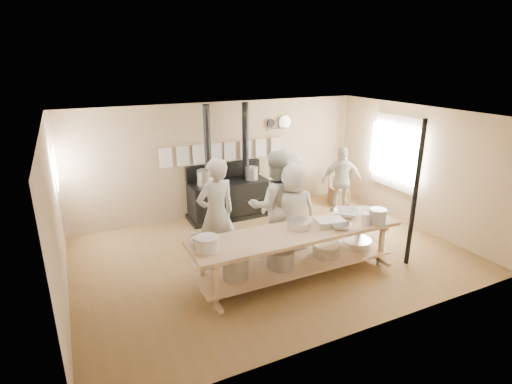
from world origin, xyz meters
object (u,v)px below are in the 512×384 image
at_px(cook_right, 342,181).
at_px(cook_far_left, 216,215).
at_px(cook_center, 292,213).
at_px(cook_left, 274,205).
at_px(chair, 338,195).
at_px(prep_table, 296,249).
at_px(cook_by_window, 286,193).
at_px(stove, 228,195).
at_px(roasting_pan, 330,222).

bearing_deg(cook_right, cook_far_left, 42.25).
distance_m(cook_far_left, cook_center, 1.36).
relative_size(cook_left, cook_center, 1.11).
distance_m(cook_right, chair, 0.81).
height_order(prep_table, cook_by_window, cook_by_window).
bearing_deg(cook_by_window, prep_table, -117.80).
relative_size(cook_center, chair, 2.09).
bearing_deg(cook_far_left, cook_left, 169.08).
height_order(cook_left, cook_center, cook_left).
bearing_deg(cook_right, cook_left, 49.99).
bearing_deg(stove, prep_table, -90.04).
bearing_deg(prep_table, cook_far_left, 139.17).
relative_size(prep_table, chair, 4.19).
relative_size(cook_right, cook_by_window, 0.88).
xyz_separation_m(prep_table, cook_right, (2.49, 2.09, 0.28)).
bearing_deg(cook_left, cook_far_left, 2.05).
xyz_separation_m(cook_left, cook_by_window, (0.66, 0.72, -0.09)).
bearing_deg(cook_left, cook_center, 128.76).
xyz_separation_m(cook_far_left, cook_left, (1.11, -0.02, 0.01)).
xyz_separation_m(cook_left, cook_center, (0.21, -0.29, -0.10)).
bearing_deg(roasting_pan, stove, 101.49).
bearing_deg(cook_by_window, cook_left, -136.64).
relative_size(cook_far_left, roasting_pan, 4.19).
bearing_deg(cook_left, cook_right, -150.92).
xyz_separation_m(cook_right, chair, (0.32, 0.50, -0.55)).
distance_m(stove, cook_center, 2.46).
relative_size(stove, chair, 3.02).
xyz_separation_m(cook_left, chair, (2.76, 1.70, -0.74)).
bearing_deg(prep_table, chair, 42.71).
bearing_deg(cook_center, chair, -127.57).
height_order(cook_left, cook_right, cook_left).
bearing_deg(cook_far_left, cook_center, 156.75).
xyz_separation_m(cook_right, cook_by_window, (-1.77, -0.48, 0.11)).
distance_m(cook_center, roasting_pan, 0.73).
distance_m(cook_far_left, cook_right, 3.74).
relative_size(chair, roasting_pan, 1.82).
distance_m(stove, roasting_pan, 3.14).
relative_size(prep_table, roasting_pan, 7.62).
relative_size(cook_left, cook_by_window, 1.10).
xyz_separation_m(cook_left, roasting_pan, (0.57, -0.93, -0.10)).
distance_m(prep_table, cook_center, 0.76).
xyz_separation_m(prep_table, cook_left, (0.05, 0.90, 0.48)).
xyz_separation_m(prep_table, cook_center, (0.26, 0.60, 0.38)).
relative_size(cook_left, roasting_pan, 4.23).
height_order(cook_far_left, cook_left, cook_left).
distance_m(stove, cook_by_window, 1.62).
height_order(cook_right, roasting_pan, cook_right).
bearing_deg(cook_far_left, cook_right, -171.64).
xyz_separation_m(cook_far_left, cook_right, (3.54, 1.18, -0.19)).
distance_m(cook_left, cook_right, 2.72).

